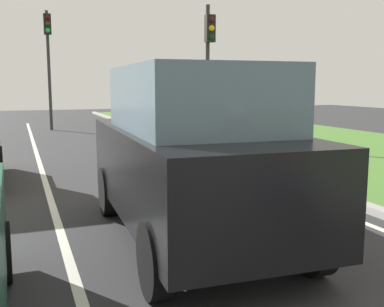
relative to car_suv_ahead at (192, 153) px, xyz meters
name	(u,v)px	position (x,y,z in m)	size (l,w,h in m)	color
ground_plane	(77,177)	(-0.92, 4.89, -1.17)	(60.00, 60.00, 0.00)	#2D2D30
lane_line_center	(44,179)	(-1.62, 4.89, -1.16)	(0.12, 32.00, 0.01)	silver
lane_line_right_edge	(223,167)	(2.68, 4.89, -1.16)	(0.12, 32.00, 0.01)	silver
grass_verge_right	(377,155)	(7.58, 4.89, -1.14)	(9.00, 48.00, 0.06)	#47752D
curb_right	(240,164)	(3.18, 4.89, -1.11)	(0.24, 48.00, 0.12)	#9E9B93
car_suv_ahead	(192,153)	(0.00, 0.00, 0.00)	(2.11, 4.57, 2.28)	black
traffic_light_near_right	(209,52)	(4.12, 9.24, 1.99)	(0.32, 0.50, 4.75)	#2D2D2D
traffic_light_far_median	(48,49)	(-0.65, 16.48, 2.48)	(0.32, 0.50, 5.35)	#2D2D2D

